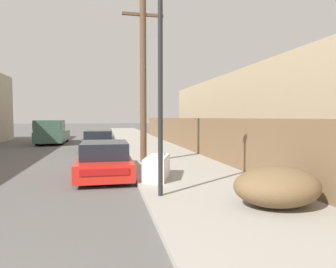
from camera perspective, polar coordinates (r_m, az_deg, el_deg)
The scene contains 10 objects.
sidewalk_curb at distance 25.33m, azimuth -4.87°, elevation -1.46°, with size 4.20×63.00×0.12m, color #9E998E.
discarded_fridge at distance 9.80m, azimuth -2.11°, elevation -6.34°, with size 1.18×1.88×0.74m.
parked_sports_car_red at distance 11.04m, azimuth -11.97°, elevation -4.86°, with size 1.84×4.57×1.24m.
car_parked_mid at distance 19.34m, azimuth -13.01°, elevation -1.31°, with size 2.02×4.36×1.29m.
pickup_truck at distance 25.36m, azimuth -21.25°, elevation 0.34°, with size 2.10×5.72×1.89m.
utility_pole at distance 13.33m, azimuth -4.76°, elevation 10.54°, with size 1.80×0.28×7.12m.
street_lamp at distance 7.54m, azimuth -1.47°, elevation 10.73°, with size 0.26×0.26×5.16m.
brush_pile at distance 7.15m, azimuth 20.02°, elevation -9.40°, with size 1.95×1.55×0.89m.
wooden_fence at distance 18.44m, azimuth 3.89°, elevation 0.03°, with size 0.08×33.20×1.94m, color brown.
building_right_house at distance 21.82m, azimuth 16.76°, elevation 3.87°, with size 6.00×21.67×4.83m, color tan.
Camera 1 is at (2.30, -1.57, 2.09)m, focal length 32.00 mm.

